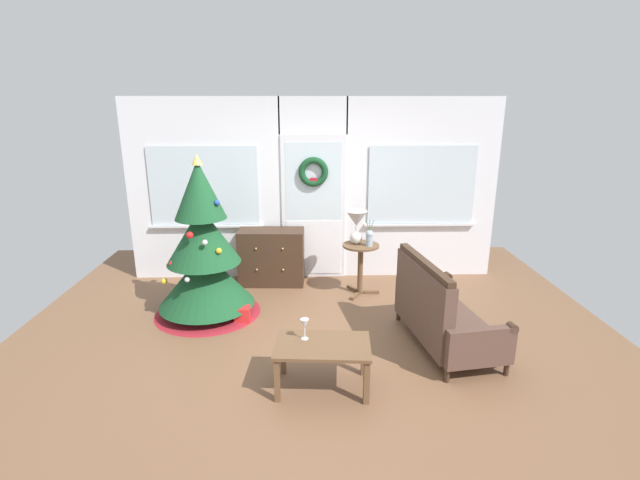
% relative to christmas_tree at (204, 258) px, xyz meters
% --- Properties ---
extents(ground_plane, '(6.76, 6.76, 0.00)m').
position_rel_christmas_tree_xyz_m(ground_plane, '(1.31, -0.83, -0.71)').
color(ground_plane, brown).
extents(back_wall_with_door, '(5.20, 0.19, 2.55)m').
position_rel_christmas_tree_xyz_m(back_wall_with_door, '(1.31, 1.25, 0.57)').
color(back_wall_with_door, white).
rests_on(back_wall_with_door, ground).
extents(christmas_tree, '(1.27, 1.27, 1.92)m').
position_rel_christmas_tree_xyz_m(christmas_tree, '(0.00, 0.00, 0.00)').
color(christmas_tree, '#4C331E').
rests_on(christmas_tree, ground).
extents(dresser_cabinet, '(0.92, 0.47, 0.78)m').
position_rel_christmas_tree_xyz_m(dresser_cabinet, '(0.72, 0.96, -0.32)').
color(dresser_cabinet, '#3D281C').
rests_on(dresser_cabinet, ground).
extents(settee_sofa, '(0.90, 1.51, 0.96)m').
position_rel_christmas_tree_xyz_m(settee_sofa, '(2.58, -0.87, -0.33)').
color(settee_sofa, '#3D281C').
rests_on(settee_sofa, ground).
extents(side_table, '(0.50, 0.48, 0.69)m').
position_rel_christmas_tree_xyz_m(side_table, '(1.92, 0.53, -0.22)').
color(side_table, brown).
rests_on(side_table, ground).
extents(table_lamp, '(0.28, 0.28, 0.44)m').
position_rel_christmas_tree_xyz_m(table_lamp, '(1.86, 0.57, 0.26)').
color(table_lamp, silver).
rests_on(table_lamp, side_table).
extents(flower_vase, '(0.11, 0.10, 0.35)m').
position_rel_christmas_tree_xyz_m(flower_vase, '(2.02, 0.47, 0.10)').
color(flower_vase, '#99ADBC').
rests_on(flower_vase, side_table).
extents(coffee_table, '(0.87, 0.58, 0.43)m').
position_rel_christmas_tree_xyz_m(coffee_table, '(1.35, -1.59, -0.34)').
color(coffee_table, brown).
rests_on(coffee_table, ground).
extents(wine_glass, '(0.08, 0.08, 0.20)m').
position_rel_christmas_tree_xyz_m(wine_glass, '(1.19, -1.49, -0.14)').
color(wine_glass, silver).
rests_on(wine_glass, coffee_table).
extents(gift_box, '(0.18, 0.16, 0.18)m').
position_rel_christmas_tree_xyz_m(gift_box, '(0.45, -0.24, -0.62)').
color(gift_box, red).
rests_on(gift_box, ground).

